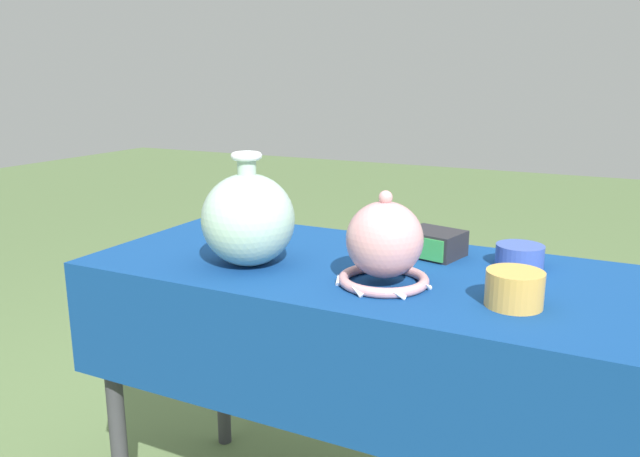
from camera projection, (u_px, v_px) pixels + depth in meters
name	position (u px, v px, depth m)	size (l,w,h in m)	color
display_table	(350.00, 303.00, 1.49)	(1.26, 0.60, 0.77)	#38383D
vase_tall_bulbous	(248.00, 219.00, 1.46)	(0.22, 0.22, 0.27)	#A8CCB7
vase_dome_bell	(384.00, 246.00, 1.32)	(0.20, 0.21, 0.21)	#D19399
mosaic_tile_box	(434.00, 243.00, 1.55)	(0.16, 0.14, 0.06)	#232328
pot_squat_cobalt	(520.00, 256.00, 1.46)	(0.11, 0.11, 0.05)	#3851A8
pot_squat_ochre	(514.00, 289.00, 1.21)	(0.11, 0.11, 0.07)	gold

